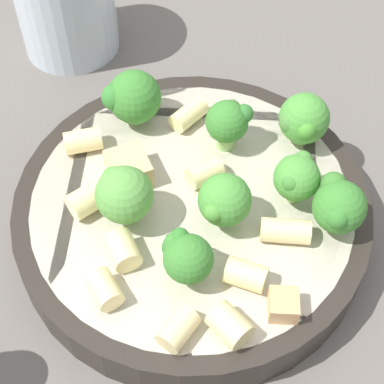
% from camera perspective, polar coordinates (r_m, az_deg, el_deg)
% --- Properties ---
extents(ground_plane, '(2.00, 2.00, 0.00)m').
position_cam_1_polar(ground_plane, '(0.43, 0.00, -3.25)').
color(ground_plane, '#5B5651').
extents(pasta_bowl, '(0.23, 0.23, 0.03)m').
position_cam_1_polar(pasta_bowl, '(0.42, 0.00, -1.86)').
color(pasta_bowl, '#28231E').
rests_on(pasta_bowl, ground_plane).
extents(broccoli_floret_0, '(0.03, 0.03, 0.04)m').
position_cam_1_polar(broccoli_floret_0, '(0.43, 9.83, 6.36)').
color(broccoli_floret_0, '#93B766').
rests_on(broccoli_floret_0, pasta_bowl).
extents(broccoli_floret_1, '(0.04, 0.04, 0.04)m').
position_cam_1_polar(broccoli_floret_1, '(0.43, -5.37, 8.42)').
color(broccoli_floret_1, '#84AD60').
rests_on(broccoli_floret_1, pasta_bowl).
extents(broccoli_floret_2, '(0.03, 0.03, 0.04)m').
position_cam_1_polar(broccoli_floret_2, '(0.36, -0.53, -5.77)').
color(broccoli_floret_2, '#9EC175').
rests_on(broccoli_floret_2, pasta_bowl).
extents(broccoli_floret_3, '(0.03, 0.03, 0.04)m').
position_cam_1_polar(broccoli_floret_3, '(0.38, -6.18, -0.27)').
color(broccoli_floret_3, '#84AD60').
rests_on(broccoli_floret_3, pasta_bowl).
extents(broccoli_floret_4, '(0.04, 0.03, 0.04)m').
position_cam_1_polar(broccoli_floret_4, '(0.39, 12.87, -1.19)').
color(broccoli_floret_4, '#9EC175').
rests_on(broccoli_floret_4, pasta_bowl).
extents(broccoli_floret_5, '(0.03, 0.03, 0.04)m').
position_cam_1_polar(broccoli_floret_5, '(0.38, 2.91, -0.73)').
color(broccoli_floret_5, '#84AD60').
rests_on(broccoli_floret_5, pasta_bowl).
extents(broccoli_floret_6, '(0.03, 0.03, 0.04)m').
position_cam_1_polar(broccoli_floret_6, '(0.42, 3.44, 6.15)').
color(broccoli_floret_6, '#84AD60').
rests_on(broccoli_floret_6, pasta_bowl).
extents(broccoli_floret_7, '(0.03, 0.03, 0.04)m').
position_cam_1_polar(broccoli_floret_7, '(0.39, 9.26, 1.36)').
color(broccoli_floret_7, '#84AD60').
rests_on(broccoli_floret_7, pasta_bowl).
extents(rigatoni_0, '(0.03, 0.02, 0.01)m').
position_cam_1_polar(rigatoni_0, '(0.44, -0.30, 6.89)').
color(rigatoni_0, beige).
rests_on(rigatoni_0, pasta_bowl).
extents(rigatoni_1, '(0.02, 0.03, 0.02)m').
position_cam_1_polar(rigatoni_1, '(0.35, 3.37, -11.73)').
color(rigatoni_1, beige).
rests_on(rigatoni_1, pasta_bowl).
extents(rigatoni_2, '(0.02, 0.03, 0.02)m').
position_cam_1_polar(rigatoni_2, '(0.37, -7.77, -8.56)').
color(rigatoni_2, beige).
rests_on(rigatoni_2, pasta_bowl).
extents(rigatoni_3, '(0.03, 0.02, 0.01)m').
position_cam_1_polar(rigatoni_3, '(0.41, 0.75, 1.87)').
color(rigatoni_3, beige).
rests_on(rigatoni_3, pasta_bowl).
extents(rigatoni_4, '(0.03, 0.03, 0.02)m').
position_cam_1_polar(rigatoni_4, '(0.38, -6.14, -5.17)').
color(rigatoni_4, beige).
rests_on(rigatoni_4, pasta_bowl).
extents(rigatoni_5, '(0.02, 0.02, 0.02)m').
position_cam_1_polar(rigatoni_5, '(0.37, 4.81, -7.33)').
color(rigatoni_5, beige).
rests_on(rigatoni_5, pasta_bowl).
extents(rigatoni_6, '(0.03, 0.03, 0.02)m').
position_cam_1_polar(rigatoni_6, '(0.43, -9.65, 4.51)').
color(rigatoni_6, beige).
rests_on(rigatoni_6, pasta_bowl).
extents(rigatoni_7, '(0.02, 0.02, 0.02)m').
position_cam_1_polar(rigatoni_7, '(0.35, -1.24, -12.08)').
color(rigatoni_7, beige).
rests_on(rigatoni_7, pasta_bowl).
extents(rigatoni_8, '(0.02, 0.03, 0.01)m').
position_cam_1_polar(rigatoni_8, '(0.39, 8.49, -3.04)').
color(rigatoni_8, beige).
rests_on(rigatoni_8, pasta_bowl).
extents(rigatoni_9, '(0.03, 0.03, 0.02)m').
position_cam_1_polar(rigatoni_9, '(0.40, -9.14, -0.60)').
color(rigatoni_9, beige).
rests_on(rigatoni_9, pasta_bowl).
extents(chicken_chunk_0, '(0.04, 0.04, 0.02)m').
position_cam_1_polar(chicken_chunk_0, '(0.41, -5.85, 1.79)').
color(chicken_chunk_0, tan).
rests_on(chicken_chunk_0, pasta_bowl).
extents(chicken_chunk_1, '(0.02, 0.02, 0.01)m').
position_cam_1_polar(chicken_chunk_1, '(0.36, 8.12, -9.91)').
color(chicken_chunk_1, tan).
rests_on(chicken_chunk_1, pasta_bowl).
extents(drinking_glass, '(0.08, 0.08, 0.09)m').
position_cam_1_polar(drinking_glass, '(0.54, -11.14, 15.92)').
color(drinking_glass, silver).
rests_on(drinking_glass, ground_plane).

